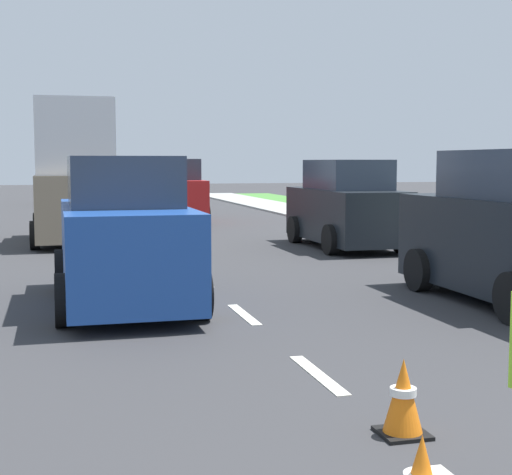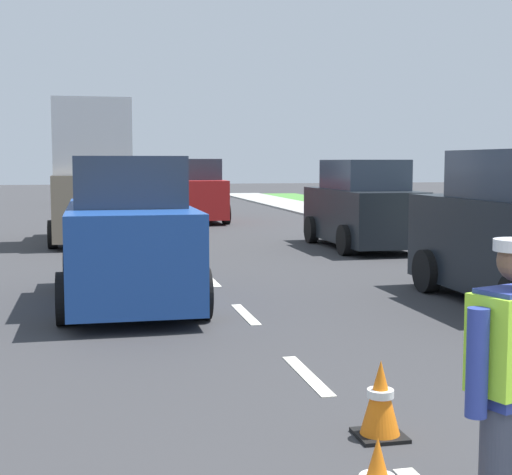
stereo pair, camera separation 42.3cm
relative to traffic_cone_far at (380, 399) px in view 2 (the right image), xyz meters
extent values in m
plane|color=#333335|center=(-0.08, 17.00, -0.29)|extent=(96.00, 96.00, 0.00)
cube|color=silver|center=(-0.08, 1.70, -0.29)|extent=(0.14, 1.40, 0.01)
cube|color=silver|center=(-0.08, 4.70, -0.29)|extent=(0.14, 1.40, 0.01)
cube|color=silver|center=(-0.08, 7.70, -0.29)|extent=(0.14, 1.40, 0.01)
cube|color=silver|center=(-0.08, 10.70, -0.29)|extent=(0.14, 1.40, 0.01)
cube|color=silver|center=(-0.08, 13.70, -0.29)|extent=(0.14, 1.40, 0.01)
cube|color=silver|center=(-0.08, 16.70, -0.29)|extent=(0.14, 1.40, 0.01)
cube|color=silver|center=(-0.08, 19.70, -0.29)|extent=(0.14, 1.40, 0.01)
cube|color=silver|center=(-0.08, 22.70, -0.29)|extent=(0.14, 1.40, 0.01)
cube|color=silver|center=(-0.08, 25.70, -0.29)|extent=(0.14, 1.40, 0.01)
cube|color=silver|center=(-0.08, 28.70, -0.29)|extent=(0.14, 1.40, 0.01)
cube|color=silver|center=(-0.08, 31.70, -0.29)|extent=(0.14, 1.40, 0.01)
cube|color=silver|center=(-0.08, 34.70, -0.29)|extent=(0.14, 1.40, 0.01)
cube|color=silver|center=(-0.08, 37.70, -0.29)|extent=(0.14, 1.40, 0.01)
cube|color=silver|center=(-0.08, 40.70, -0.29)|extent=(0.14, 1.40, 0.01)
cube|color=silver|center=(-0.08, 43.70, -0.29)|extent=(0.14, 1.40, 0.01)
cylinder|color=navy|center=(-0.23, -1.84, 0.78)|extent=(0.11, 0.11, 0.55)
cube|color=black|center=(0.00, 0.00, -0.28)|extent=(0.36, 0.36, 0.03)
cone|color=orange|center=(0.00, 0.00, 0.02)|extent=(0.30, 0.30, 0.56)
cylinder|color=white|center=(0.00, 0.00, 0.05)|extent=(0.20, 0.20, 0.06)
cube|color=gray|center=(-2.02, 14.77, 0.67)|extent=(1.90, 4.60, 1.56)
cube|color=#2D3847|center=(-2.02, 15.58, 1.80)|extent=(1.67, 1.61, 0.70)
cube|color=silver|center=(-2.02, 13.97, 2.35)|extent=(1.80, 2.53, 1.80)
cylinder|color=black|center=(-1.05, 13.34, 0.05)|extent=(0.22, 0.68, 0.68)
cylinder|color=black|center=(-2.99, 13.34, 0.05)|extent=(0.22, 0.68, 0.68)
cylinder|color=black|center=(-1.05, 16.20, 0.05)|extent=(0.22, 0.68, 0.68)
cylinder|color=black|center=(-2.99, 16.20, 0.05)|extent=(0.22, 0.68, 0.68)
cylinder|color=black|center=(3.08, 5.82, 0.05)|extent=(0.22, 0.68, 0.68)
cube|color=red|center=(1.43, 20.80, 0.52)|extent=(1.63, 4.35, 1.27)
cube|color=#2D3847|center=(1.43, 20.69, 1.51)|extent=(1.44, 2.39, 0.70)
cylinder|color=black|center=(0.60, 22.15, 0.05)|extent=(0.22, 0.68, 0.68)
cylinder|color=black|center=(2.27, 22.15, 0.05)|extent=(0.22, 0.68, 0.68)
cylinder|color=black|center=(0.60, 19.45, 0.05)|extent=(0.22, 0.68, 0.68)
cylinder|color=black|center=(2.27, 19.45, 0.05)|extent=(0.22, 0.68, 0.68)
cube|color=black|center=(4.22, 11.92, 0.50)|extent=(1.66, 4.22, 1.22)
cube|color=#2D3847|center=(4.22, 11.82, 1.46)|extent=(1.46, 2.32, 0.70)
cylinder|color=black|center=(3.37, 13.23, 0.05)|extent=(0.22, 0.68, 0.68)
cylinder|color=black|center=(5.07, 13.23, 0.05)|extent=(0.22, 0.68, 0.68)
cylinder|color=black|center=(3.37, 10.61, 0.05)|extent=(0.22, 0.68, 0.68)
cylinder|color=black|center=(5.07, 10.61, 0.05)|extent=(0.22, 0.68, 0.68)
cube|color=#1E4799|center=(-1.56, 5.88, 0.52)|extent=(1.69, 4.32, 1.26)
cube|color=#2D3847|center=(-1.56, 5.99, 1.49)|extent=(1.49, 2.37, 0.70)
cylinder|color=black|center=(-0.69, 4.54, 0.05)|extent=(0.22, 0.68, 0.68)
cylinder|color=black|center=(-2.43, 4.54, 0.05)|extent=(0.22, 0.68, 0.68)
cylinder|color=black|center=(-0.69, 7.22, 0.05)|extent=(0.22, 0.68, 0.68)
cylinder|color=black|center=(-2.43, 7.22, 0.05)|extent=(0.22, 0.68, 0.68)
cube|color=slate|center=(-1.58, 32.60, 0.53)|extent=(1.69, 3.92, 1.29)
cube|color=#2D3847|center=(-1.58, 32.70, 1.53)|extent=(1.49, 2.16, 0.70)
cylinder|color=black|center=(-0.72, 31.39, 0.05)|extent=(0.22, 0.68, 0.68)
cylinder|color=black|center=(-2.45, 31.39, 0.05)|extent=(0.22, 0.68, 0.68)
cylinder|color=black|center=(-0.72, 33.82, 0.05)|extent=(0.22, 0.68, 0.68)
cylinder|color=black|center=(-2.45, 33.82, 0.05)|extent=(0.22, 0.68, 0.68)
camera|label=1|loc=(-2.49, -5.09, 1.77)|focal=53.26mm
camera|label=2|loc=(-2.08, -5.19, 1.77)|focal=53.26mm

